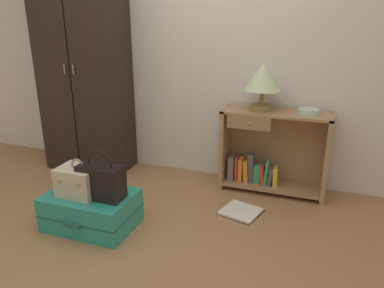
% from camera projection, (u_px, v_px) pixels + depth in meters
% --- Properties ---
extents(ground_plane, '(9.00, 9.00, 0.00)m').
position_uv_depth(ground_plane, '(136.00, 248.00, 2.59)').
color(ground_plane, '#9E7047').
extents(back_wall, '(6.40, 0.10, 2.60)m').
position_uv_depth(back_wall, '(204.00, 44.00, 3.50)').
color(back_wall, silver).
rests_on(back_wall, ground_plane).
extents(wardrobe, '(0.86, 0.47, 2.15)m').
position_uv_depth(wardrobe, '(84.00, 66.00, 3.69)').
color(wardrobe, black).
rests_on(wardrobe, ground_plane).
extents(bookshelf, '(0.95, 0.34, 0.76)m').
position_uv_depth(bookshelf, '(270.00, 153.00, 3.38)').
color(bookshelf, '#A37A51').
rests_on(bookshelf, ground_plane).
extents(table_lamp, '(0.32, 0.32, 0.42)m').
position_uv_depth(table_lamp, '(263.00, 78.00, 3.17)').
color(table_lamp, olive).
rests_on(table_lamp, bookshelf).
extents(bowl, '(0.17, 0.17, 0.04)m').
position_uv_depth(bowl, '(309.00, 111.00, 3.14)').
color(bowl, silver).
rests_on(bowl, bookshelf).
extents(suitcase_large, '(0.67, 0.48, 0.27)m').
position_uv_depth(suitcase_large, '(91.00, 210.00, 2.84)').
color(suitcase_large, teal).
rests_on(suitcase_large, ground_plane).
extents(train_case, '(0.30, 0.24, 0.29)m').
position_uv_depth(train_case, '(79.00, 181.00, 2.75)').
color(train_case, beige).
rests_on(train_case, suitcase_large).
extents(handbag, '(0.33, 0.17, 0.37)m').
position_uv_depth(handbag, '(101.00, 181.00, 2.70)').
color(handbag, black).
rests_on(handbag, suitcase_large).
extents(bottle, '(0.07, 0.07, 0.20)m').
position_uv_depth(bottle, '(43.00, 209.00, 2.94)').
color(bottle, white).
rests_on(bottle, ground_plane).
extents(open_book_on_floor, '(0.38, 0.37, 0.02)m').
position_uv_depth(open_book_on_floor, '(241.00, 212.00, 3.06)').
color(open_book_on_floor, white).
rests_on(open_book_on_floor, ground_plane).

